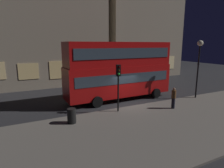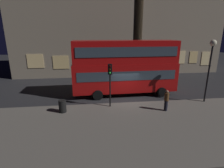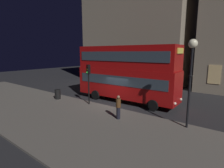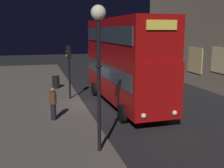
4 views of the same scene
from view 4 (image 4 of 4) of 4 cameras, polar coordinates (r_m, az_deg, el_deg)
ground_plane at (r=17.85m, az=-2.78°, el=-4.39°), size 80.00×80.00×0.00m
sidewalk_slab at (r=17.49m, az=-19.38°, el=-5.14°), size 44.00×8.34×0.12m
double_decker_bus at (r=17.61m, az=2.47°, el=5.49°), size 10.55×3.00×5.48m
traffic_light_near_kerb at (r=18.76m, az=-8.94°, el=4.83°), size 0.37×0.39×3.66m
street_lamp at (r=10.09m, az=-2.81°, el=8.56°), size 0.54×0.54×5.52m
pedestrian at (r=14.68m, az=-12.09°, el=-3.94°), size 0.35×0.35×1.73m
litter_bin at (r=22.82m, az=-11.55°, el=0.38°), size 0.58×0.58×1.00m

